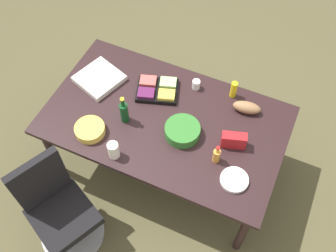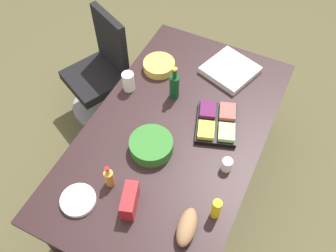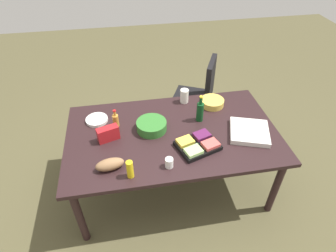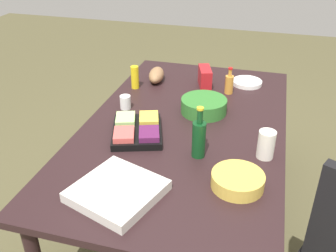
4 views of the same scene
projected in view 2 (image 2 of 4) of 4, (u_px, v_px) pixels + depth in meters
ground_plane at (173, 183)px, 3.17m from camera, size 10.00×10.00×0.00m
conference_table at (174, 138)px, 2.60m from camera, size 2.04×1.19×0.77m
office_chair at (101, 78)px, 3.38m from camera, size 0.64×0.64×1.01m
bread_loaf at (187, 227)px, 2.09m from camera, size 0.25×0.14×0.10m
mayo_jar at (128, 81)px, 2.72m from camera, size 0.10×0.10×0.15m
salad_bowl at (151, 146)px, 2.43m from camera, size 0.33×0.33×0.09m
mustard_bottle at (216, 209)px, 2.12m from camera, size 0.07×0.07×0.17m
paper_plate_stack at (78, 200)px, 2.23m from camera, size 0.24×0.24×0.03m
chip_bowl at (159, 66)px, 2.88m from camera, size 0.31×0.31×0.07m
fruit_platter at (217, 123)px, 2.56m from camera, size 0.43×0.38×0.07m
pizza_box at (230, 70)px, 2.87m from camera, size 0.46×0.46×0.05m
dressing_bottle at (109, 178)px, 2.25m from camera, size 0.06×0.06×0.19m
paper_cup at (227, 165)px, 2.34m from camera, size 0.08×0.08×0.09m
chip_bag_red at (130, 200)px, 2.17m from camera, size 0.21×0.14×0.14m
wine_bottle at (174, 86)px, 2.65m from camera, size 0.08×0.08×0.29m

